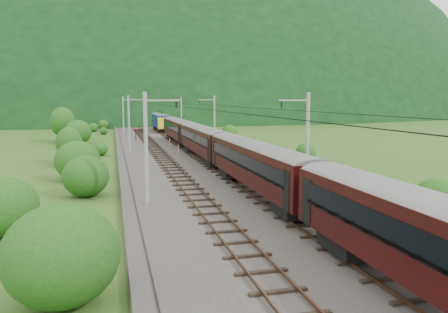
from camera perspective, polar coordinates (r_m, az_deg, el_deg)
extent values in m
plane|color=#28531A|center=(33.15, 0.83, -6.08)|extent=(600.00, 600.00, 0.00)
cube|color=#38332D|center=(42.65, -2.68, -2.81)|extent=(14.00, 220.00, 0.30)
cube|color=brown|center=(42.08, -6.85, -2.52)|extent=(0.08, 220.00, 0.15)
cube|color=brown|center=(42.29, -4.92, -2.45)|extent=(0.08, 220.00, 0.15)
cube|color=black|center=(42.20, -5.88, -2.66)|extent=(2.40, 220.00, 0.12)
cube|color=brown|center=(42.95, -0.48, -2.26)|extent=(0.08, 220.00, 0.15)
cube|color=brown|center=(43.31, 1.36, -2.18)|extent=(0.08, 220.00, 0.15)
cube|color=black|center=(43.15, 0.44, -2.40)|extent=(2.40, 220.00, 0.12)
cylinder|color=gray|center=(31.38, -10.15, 1.01)|extent=(0.28, 0.28, 8.00)
cube|color=gray|center=(31.29, -8.08, 7.28)|extent=(2.40, 0.12, 0.12)
cylinder|color=black|center=(31.42, -6.25, 6.76)|extent=(0.10, 0.10, 0.50)
cylinder|color=gray|center=(63.24, -12.31, 4.18)|extent=(0.28, 0.28, 8.00)
cube|color=gray|center=(63.19, -11.30, 7.29)|extent=(2.40, 0.12, 0.12)
cylinder|color=black|center=(63.26, -10.38, 7.04)|extent=(0.10, 0.10, 0.50)
cylinder|color=gray|center=(95.19, -13.02, 5.22)|extent=(0.28, 0.28, 8.00)
cube|color=gray|center=(95.16, -12.35, 7.29)|extent=(2.40, 0.12, 0.12)
cylinder|color=black|center=(95.21, -11.74, 7.13)|extent=(0.10, 0.10, 0.50)
cylinder|color=gray|center=(127.17, -13.38, 5.74)|extent=(0.28, 0.28, 8.00)
cube|color=gray|center=(127.15, -12.88, 7.29)|extent=(2.40, 0.12, 0.12)
cylinder|color=black|center=(127.18, -12.42, 7.17)|extent=(0.10, 0.10, 0.50)
cylinder|color=gray|center=(159.16, -13.59, 6.05)|extent=(0.28, 0.28, 8.00)
cube|color=gray|center=(159.14, -13.19, 7.29)|extent=(2.40, 0.12, 0.12)
cylinder|color=black|center=(159.16, -12.82, 7.19)|extent=(0.10, 0.10, 0.50)
cylinder|color=gray|center=(34.55, 10.83, 1.58)|extent=(0.28, 0.28, 8.00)
cube|color=gray|center=(33.88, 9.12, 7.27)|extent=(2.40, 0.12, 0.12)
cylinder|color=black|center=(33.50, 7.52, 6.78)|extent=(0.10, 0.10, 0.50)
cylinder|color=gray|center=(64.87, -1.26, 4.43)|extent=(0.28, 0.28, 8.00)
cube|color=gray|center=(64.52, -2.32, 7.43)|extent=(2.40, 0.12, 0.12)
cylinder|color=black|center=(64.32, -3.20, 7.16)|extent=(0.10, 0.10, 0.50)
cylinder|color=gray|center=(96.28, -5.59, 5.40)|extent=(0.28, 0.28, 8.00)
cube|color=gray|center=(96.05, -6.33, 7.42)|extent=(2.40, 0.12, 0.12)
cylinder|color=black|center=(95.91, -6.93, 7.23)|extent=(0.10, 0.10, 0.50)
cylinder|color=gray|center=(127.99, -7.79, 5.89)|extent=(0.28, 0.28, 8.00)
cube|color=gray|center=(127.81, -8.36, 7.40)|extent=(2.40, 0.12, 0.12)
cylinder|color=black|center=(127.71, -8.80, 7.25)|extent=(0.10, 0.10, 0.50)
cylinder|color=gray|center=(159.81, -9.11, 6.17)|extent=(0.28, 0.28, 8.00)
cube|color=gray|center=(159.67, -9.57, 7.38)|extent=(2.40, 0.12, 0.12)
cylinder|color=black|center=(159.59, -9.93, 7.27)|extent=(0.10, 0.10, 0.50)
cylinder|color=black|center=(41.55, -6.01, 6.52)|extent=(0.03, 198.00, 0.03)
cylinder|color=black|center=(42.51, 0.45, 6.59)|extent=(0.03, 198.00, 0.03)
ellipsoid|color=black|center=(291.33, -12.72, 5.80)|extent=(504.00, 360.00, 244.00)
cube|color=black|center=(15.24, 25.65, -11.14)|extent=(0.05, 17.80, 1.06)
cube|color=black|center=(22.13, 16.11, -10.70)|extent=(2.02, 2.94, 0.83)
cube|color=black|center=(34.10, 4.37, -0.96)|extent=(2.67, 20.23, 2.76)
cylinder|color=slate|center=(33.94, 4.39, 1.11)|extent=(2.67, 20.13, 2.67)
cube|color=black|center=(33.65, 2.19, -0.49)|extent=(0.05, 17.80, 1.06)
cube|color=black|center=(34.51, 6.50, -0.33)|extent=(0.05, 17.80, 1.06)
cube|color=black|center=(27.96, 9.01, -6.67)|extent=(2.02, 2.94, 0.83)
cube|color=black|center=(41.07, 1.18, -2.03)|extent=(2.02, 2.94, 0.83)
cube|color=black|center=(54.24, -2.74, 2.21)|extent=(2.67, 20.23, 2.76)
cylinder|color=slate|center=(54.14, -2.75, 3.51)|extent=(2.67, 20.13, 2.67)
cube|color=black|center=(53.96, -4.15, 2.52)|extent=(0.05, 17.80, 1.06)
cube|color=black|center=(54.50, -1.34, 2.59)|extent=(0.05, 17.80, 1.06)
cube|color=black|center=(47.58, -1.01, -0.71)|extent=(2.02, 2.94, 0.83)
cube|color=black|center=(61.34, -4.06, 1.13)|extent=(2.02, 2.94, 0.83)
cube|color=black|center=(74.84, -5.98, 3.64)|extent=(2.67, 20.23, 2.76)
cylinder|color=slate|center=(74.77, -5.99, 4.58)|extent=(2.67, 20.13, 2.67)
cube|color=black|center=(74.63, -7.01, 3.86)|extent=(0.05, 17.80, 1.06)
cube|color=black|center=(75.03, -4.95, 3.91)|extent=(0.05, 17.80, 1.06)
cube|color=black|center=(68.01, -5.08, 1.74)|extent=(2.02, 2.94, 0.83)
cube|color=black|center=(81.97, -6.68, 2.70)|extent=(2.02, 2.94, 0.83)
cube|color=navy|center=(103.82, -8.34, 4.67)|extent=(2.67, 16.55, 2.76)
cylinder|color=slate|center=(103.76, -8.35, 5.36)|extent=(2.67, 16.47, 2.67)
cube|color=black|center=(103.67, -9.09, 4.84)|extent=(0.05, 14.57, 1.06)
cube|color=black|center=(103.95, -7.60, 4.87)|extent=(0.05, 14.57, 1.06)
cube|color=black|center=(98.17, -7.96, 3.47)|extent=(2.02, 2.94, 0.83)
cube|color=black|center=(109.67, -8.64, 3.87)|extent=(2.02, 2.94, 0.83)
cube|color=gold|center=(111.85, -8.78, 4.77)|extent=(2.72, 0.50, 2.48)
cube|color=gold|center=(95.81, -7.83, 4.34)|extent=(2.72, 0.50, 2.48)
cube|color=black|center=(106.72, -8.53, 5.76)|extent=(0.08, 1.60, 0.83)
cylinder|color=red|center=(58.78, -5.97, 0.84)|extent=(0.15, 0.15, 1.39)
cylinder|color=red|center=(71.09, -7.10, 1.93)|extent=(0.14, 0.14, 1.28)
cylinder|color=black|center=(81.07, -11.45, 2.83)|extent=(0.15, 0.15, 2.14)
sphere|color=red|center=(80.99, -11.47, 3.62)|extent=(0.26, 0.26, 0.26)
ellipsoid|color=#1A4813|center=(17.87, -20.47, -12.00)|extent=(4.37, 4.37, 3.93)
ellipsoid|color=#1A4813|center=(27.94, -26.76, -5.88)|extent=(3.79, 3.79, 3.41)
ellipsoid|color=#1A4813|center=(36.66, -17.63, -2.48)|extent=(3.67, 3.67, 3.31)
ellipsoid|color=#1A4813|center=(44.11, -18.58, -0.52)|extent=(4.28, 4.28, 3.85)
ellipsoid|color=#1A4813|center=(53.38, -19.56, -0.03)|extent=(2.62, 2.62, 2.36)
ellipsoid|color=#1A4813|center=(62.57, -15.85, 0.91)|extent=(2.00, 2.00, 1.80)
ellipsoid|color=#1A4813|center=(72.85, -19.56, 2.10)|extent=(3.26, 3.26, 2.94)
ellipsoid|color=#1A4813|center=(80.08, -18.54, 3.05)|extent=(4.65, 4.65, 4.18)
ellipsoid|color=#1A4813|center=(89.84, -18.36, 2.86)|extent=(2.43, 2.43, 2.19)
ellipsoid|color=#1A4813|center=(99.91, -15.47, 3.25)|extent=(1.84, 1.84, 1.65)
ellipsoid|color=#1A4813|center=(108.70, -16.70, 3.65)|extent=(2.37, 2.37, 2.13)
ellipsoid|color=#1A4813|center=(118.02, -15.48, 4.07)|extent=(2.76, 2.76, 2.49)
ellipsoid|color=#1A4813|center=(128.23, -15.93, 4.15)|extent=(1.98, 1.98, 1.78)
cylinder|color=black|center=(55.70, -19.52, 0.30)|extent=(0.24, 0.24, 2.42)
ellipsoid|color=#1A4813|center=(55.55, -19.58, 1.72)|extent=(3.11, 3.11, 3.74)
cylinder|color=black|center=(84.14, -20.29, 2.92)|extent=(0.24, 0.24, 3.46)
ellipsoid|color=#1A4813|center=(84.03, -20.35, 4.27)|extent=(4.45, 4.45, 5.34)
ellipsoid|color=#1A4813|center=(29.82, 25.98, -5.71)|extent=(3.02, 3.02, 2.72)
ellipsoid|color=#1A4813|center=(54.05, 10.59, 0.30)|extent=(2.49, 2.49, 2.24)
ellipsoid|color=#1A4813|center=(82.17, 0.72, 3.02)|extent=(3.00, 3.00, 2.70)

